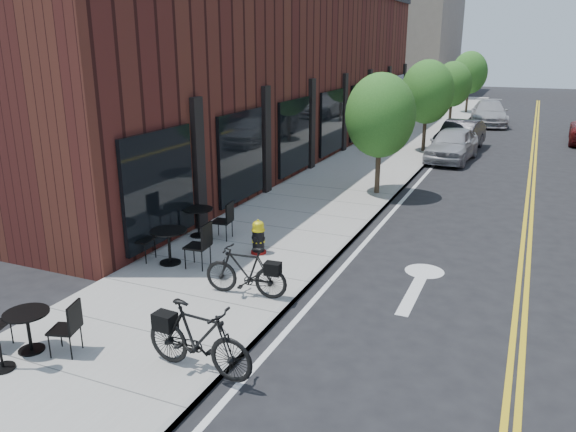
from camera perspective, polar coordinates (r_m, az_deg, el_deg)
The scene contains 17 objects.
ground at distance 10.33m, azimuth -0.89°, elevation -10.43°, with size 120.00×120.00×0.00m, color black.
sidewalk_near at distance 19.80m, azimuth 5.81°, elevation 3.32°, with size 4.00×70.00×0.12m, color #9E9B93.
building_near at distance 24.62m, azimuth -1.27°, elevation 14.23°, with size 5.00×28.00×7.00m, color #441916.
bg_building_left at distance 57.55m, azimuth 12.25°, elevation 17.09°, with size 8.00×14.00×10.00m, color #726656.
tree_near_a at distance 18.01m, azimuth 9.36°, elevation 10.03°, with size 2.20×2.20×3.81m.
tree_near_b at distance 25.79m, azimuth 13.95°, elevation 12.13°, with size 2.30×2.30×3.98m.
tree_near_c at distance 33.69m, azimuth 16.39°, elevation 12.72°, with size 2.10×2.10×3.67m.
tree_near_d at distance 41.61m, azimuth 17.96°, elevation 13.68°, with size 2.40×2.40×4.11m.
fire_hydrant at distance 12.92m, azimuth -3.03°, elevation -2.18°, with size 0.38×0.38×0.81m.
bicycle_left at distance 10.78m, azimuth -4.32°, elevation -5.60°, with size 0.47×1.67×1.00m, color black.
bicycle_right at distance 8.46m, azimuth -9.09°, elevation -12.20°, with size 0.52×1.84×1.11m, color black.
bistro_set_a at distance 9.82m, azimuth -24.91°, elevation -10.07°, with size 1.65×0.86×0.87m.
bistro_set_b at distance 14.19m, azimuth -9.11°, elevation -0.21°, with size 1.77×0.83×0.94m.
bistro_set_c at distance 12.55m, azimuth -12.00°, elevation -2.56°, with size 1.89×0.87×1.01m.
parked_car_a at distance 24.68m, azimuth 16.35°, elevation 7.01°, with size 1.65×4.11×1.40m, color #A4A5AC.
parked_car_b at distance 27.16m, azimuth 17.08°, elevation 7.80°, with size 1.45×4.17×1.37m, color black.
parked_car_c at distance 36.33m, azimuth 19.75°, elevation 9.80°, with size 1.99×4.89×1.42m, color #AAA9AE.
Camera 1 is at (3.80, -8.32, 4.80)m, focal length 35.00 mm.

